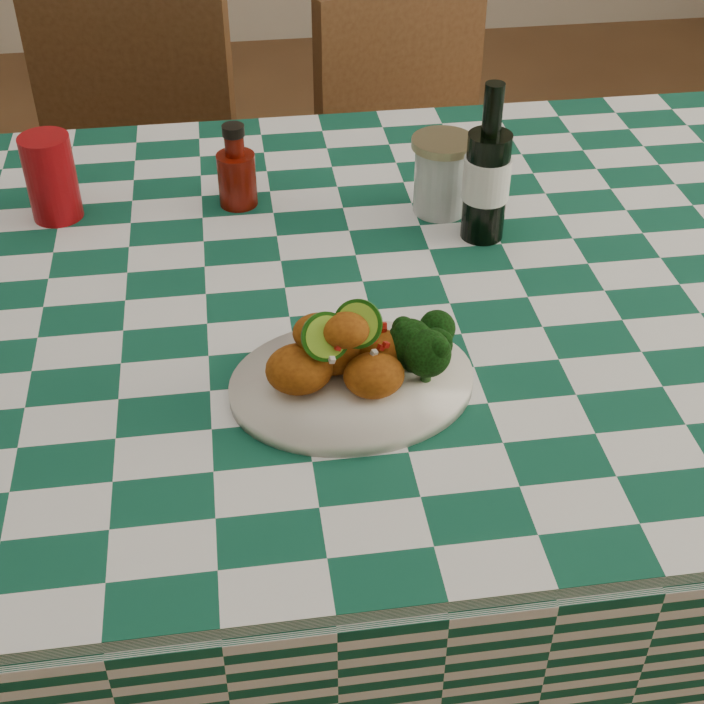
{
  "coord_description": "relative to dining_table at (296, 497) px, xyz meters",
  "views": [
    {
      "loc": [
        -0.06,
        -1.06,
        1.51
      ],
      "look_at": [
        0.06,
        -0.22,
        0.84
      ],
      "focal_mm": 50.0,
      "sensor_mm": 36.0,
      "label": 1
    }
  ],
  "objects": [
    {
      "name": "dining_table",
      "position": [
        0.0,
        0.0,
        0.0
      ],
      "size": [
        1.66,
        1.06,
        0.79
      ],
      "primitive_type": null,
      "color": "#104C37",
      "rests_on": "ground"
    },
    {
      "name": "fried_chicken_pile",
      "position": [
        0.05,
        -0.22,
        0.46
      ],
      "size": [
        0.14,
        0.1,
        0.09
      ],
      "primitive_type": null,
      "color": "#984B0E",
      "rests_on": "plate"
    },
    {
      "name": "mason_jar",
      "position": [
        0.24,
        0.17,
        0.45
      ],
      "size": [
        0.11,
        0.11,
        0.11
      ],
      "primitive_type": null,
      "rotation": [
        0.0,
        0.0,
        0.26
      ],
      "color": "#B2BCBA",
      "rests_on": "dining_table"
    },
    {
      "name": "beer_bottle",
      "position": [
        0.28,
        0.09,
        0.5
      ],
      "size": [
        0.08,
        0.08,
        0.22
      ],
      "primitive_type": null,
      "rotation": [
        0.0,
        0.0,
        0.25
      ],
      "color": "black",
      "rests_on": "dining_table"
    },
    {
      "name": "ketchup_bottle",
      "position": [
        -0.05,
        0.23,
        0.46
      ],
      "size": [
        0.06,
        0.06,
        0.12
      ],
      "primitive_type": null,
      "rotation": [
        0.0,
        0.0,
        0.01
      ],
      "color": "#5B0D04",
      "rests_on": "dining_table"
    },
    {
      "name": "red_tumbler",
      "position": [
        -0.31,
        0.23,
        0.46
      ],
      "size": [
        0.09,
        0.09,
        0.12
      ],
      "primitive_type": "cylinder",
      "rotation": [
        0.0,
        0.0,
        -0.39
      ],
      "color": "maroon",
      "rests_on": "dining_table"
    },
    {
      "name": "ground",
      "position": [
        0.0,
        0.0,
        -0.39
      ],
      "size": [
        5.0,
        5.0,
        0.0
      ],
      "primitive_type": "plane",
      "color": "brown",
      "rests_on": "ground"
    },
    {
      "name": "broccoli_side",
      "position": [
        0.14,
        -0.2,
        0.44
      ],
      "size": [
        0.08,
        0.08,
        0.06
      ],
      "primitive_type": null,
      "color": "black",
      "rests_on": "plate"
    },
    {
      "name": "wooden_chair_left",
      "position": [
        -0.29,
        0.69,
        0.06
      ],
      "size": [
        0.52,
        0.53,
        0.9
      ],
      "primitive_type": null,
      "rotation": [
        0.0,
        0.0,
        -0.29
      ],
      "color": "#472814",
      "rests_on": "ground"
    },
    {
      "name": "wooden_chair_right",
      "position": [
        0.39,
        0.74,
        0.05
      ],
      "size": [
        0.53,
        0.54,
        0.88
      ],
      "primitive_type": null,
      "rotation": [
        0.0,
        0.0,
        0.4
      ],
      "color": "#472814",
      "rests_on": "ground"
    },
    {
      "name": "plate",
      "position": [
        0.06,
        -0.22,
        0.4
      ],
      "size": [
        0.3,
        0.24,
        0.02
      ],
      "primitive_type": null,
      "rotation": [
        0.0,
        0.0,
        0.09
      ],
      "color": "silver",
      "rests_on": "dining_table"
    }
  ]
}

